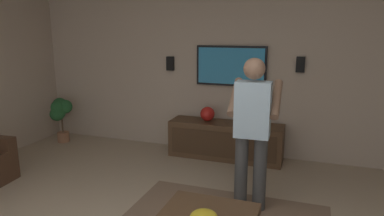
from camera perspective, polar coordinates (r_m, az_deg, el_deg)
The scene contains 8 objects.
wall_back_tv at distance 5.42m, azimuth 8.98°, elevation 6.20°, with size 0.10×7.28×2.65m, color #BCA893.
media_console at distance 5.37m, azimuth 5.42°, elevation -5.24°, with size 0.45×1.70×0.55m.
tv at distance 5.37m, azimuth 6.30°, elevation 6.77°, with size 0.05×1.07×0.60m.
person_standing at distance 3.74m, azimuth 9.73°, elevation -2.84°, with size 0.54×0.55×1.64m.
potted_plant_short at distance 6.43m, azimuth -20.54°, elevation -0.59°, with size 0.33×0.35×0.77m.
vase_round at distance 5.36m, azimuth 2.51°, elevation -0.96°, with size 0.22×0.22×0.22m, color red.
wall_speaker_left at distance 5.25m, azimuth 17.13°, elevation 6.73°, with size 0.06×0.12×0.22m, color black.
wall_speaker_right at distance 5.69m, azimuth -3.53°, elevation 7.19°, with size 0.06×0.12×0.22m, color black.
Camera 1 is at (-1.99, -0.98, 1.92)m, focal length 33.00 mm.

